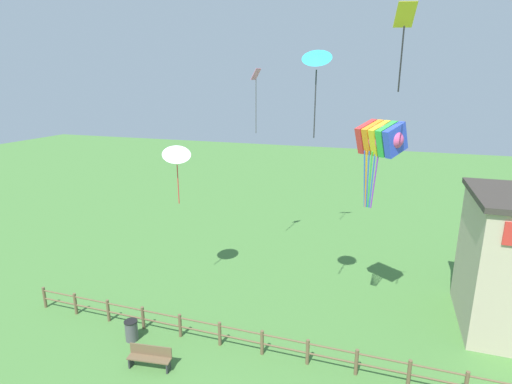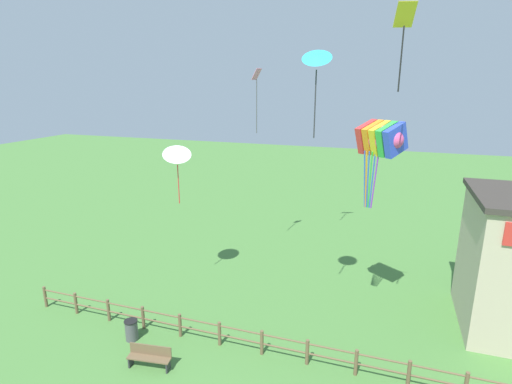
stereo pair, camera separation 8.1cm
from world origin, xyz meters
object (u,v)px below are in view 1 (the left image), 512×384
kite_yellow_diamond (404,30)px  kite_cyan_delta (317,60)px  kite_rainbow_parafoil (381,139)px  kite_white_delta (177,154)px  trash_bin (131,330)px  park_bench_near_fence (150,356)px  kite_pink_diamond (256,91)px

kite_yellow_diamond → kite_cyan_delta: 3.35m
kite_rainbow_parafoil → kite_white_delta: size_ratio=1.25×
kite_white_delta → trash_bin: bearing=-88.9°
park_bench_near_fence → trash_bin: size_ratio=1.92×
kite_white_delta → kite_pink_diamond: bearing=63.5°
kite_rainbow_parafoil → kite_cyan_delta: 4.08m
park_bench_near_fence → kite_white_delta: bearing=106.7°
kite_cyan_delta → park_bench_near_fence: bearing=-138.3°
kite_cyan_delta → kite_rainbow_parafoil: bearing=24.9°
kite_yellow_diamond → kite_cyan_delta: (-2.97, 1.34, -0.77)m
kite_white_delta → kite_cyan_delta: (6.92, -1.36, 4.20)m
kite_pink_diamond → kite_white_delta: 6.21m
trash_bin → kite_yellow_diamond: 15.39m
kite_rainbow_parafoil → kite_cyan_delta: size_ratio=1.08×
kite_pink_diamond → trash_bin: bearing=-103.8°
park_bench_near_fence → trash_bin: (-1.69, 1.23, -0.02)m
kite_pink_diamond → kite_yellow_diamond: bearing=-45.6°
trash_bin → kite_cyan_delta: bearing=26.1°
kite_pink_diamond → kite_cyan_delta: kite_cyan_delta is taller
trash_bin → kite_white_delta: bearing=91.1°
trash_bin → kite_white_delta: kite_white_delta is taller
park_bench_near_fence → kite_pink_diamond: kite_pink_diamond is taller
park_bench_near_fence → kite_cyan_delta: kite_cyan_delta is taller
park_bench_near_fence → kite_yellow_diamond: (8.12, 3.24, 11.67)m
park_bench_near_fence → kite_pink_diamond: (0.67, 10.84, 9.62)m
park_bench_near_fence → kite_rainbow_parafoil: size_ratio=0.47×
trash_bin → kite_pink_diamond: size_ratio=0.25×
kite_cyan_delta → trash_bin: bearing=-153.9°
kite_rainbow_parafoil → kite_white_delta: 9.51m
kite_rainbow_parafoil → trash_bin: bearing=-154.2°
park_bench_near_fence → trash_bin: bearing=144.0°
trash_bin → kite_yellow_diamond: bearing=11.6°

